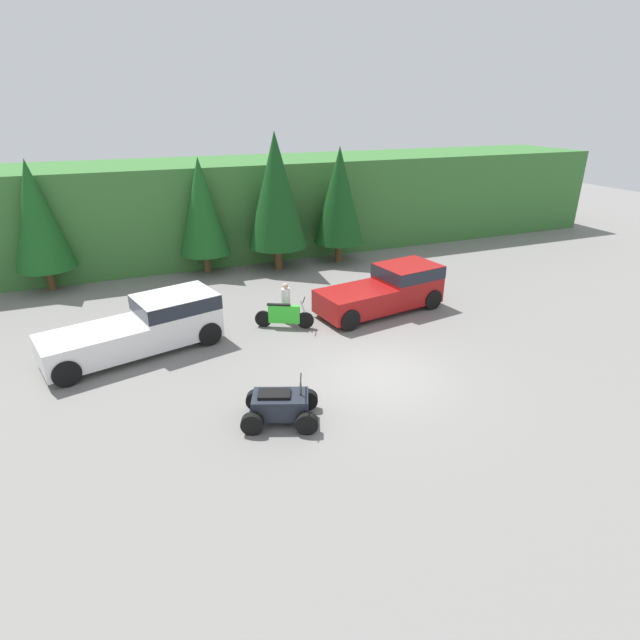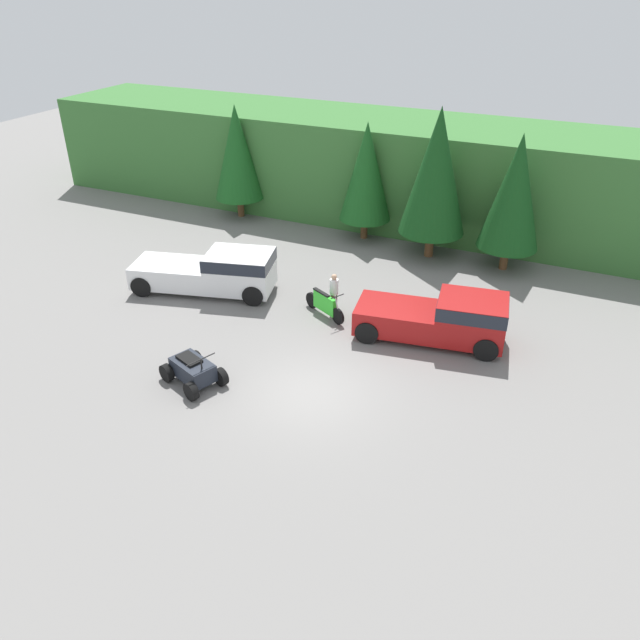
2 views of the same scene
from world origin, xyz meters
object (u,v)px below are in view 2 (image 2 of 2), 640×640
object	(u,v)px
rider_person	(334,292)
pickup_truck_second	(216,271)
pickup_truck_red	(444,317)
dirt_bike	(325,305)
quad_atv	(193,371)

from	to	relation	value
rider_person	pickup_truck_second	bearing A→B (deg)	-167.10
pickup_truck_red	pickup_truck_second	size ratio (longest dim) A/B	0.90
pickup_truck_second	rider_person	bearing A→B (deg)	-10.33
pickup_truck_red	pickup_truck_second	world-z (taller)	same
dirt_bike	quad_atv	bearing A→B (deg)	-81.85
pickup_truck_second	dirt_bike	bearing A→B (deg)	-14.89
rider_person	pickup_truck_red	bearing A→B (deg)	4.63
pickup_truck_second	quad_atv	world-z (taller)	pickup_truck_second
pickup_truck_second	dirt_bike	size ratio (longest dim) A/B	2.97
dirt_bike	rider_person	size ratio (longest dim) A/B	1.26
dirt_bike	rider_person	xyz separation A→B (m)	(0.21, 0.40, 0.40)
quad_atv	rider_person	xyz separation A→B (m)	(2.22, 6.12, 0.42)
pickup_truck_second	dirt_bike	xyz separation A→B (m)	(4.82, -0.01, -0.47)
dirt_bike	quad_atv	distance (m)	6.06
dirt_bike	quad_atv	size ratio (longest dim) A/B	0.87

